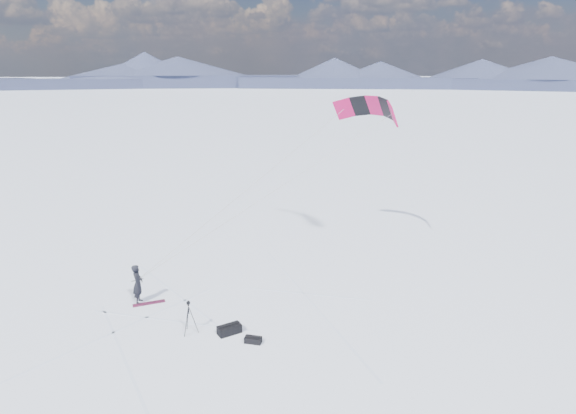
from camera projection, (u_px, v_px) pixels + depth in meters
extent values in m
plane|color=white|center=(189.00, 329.00, 20.17)|extent=(1800.00, 1800.00, 0.00)
cube|color=#1D2239|center=(528.00, 83.00, 291.28)|extent=(145.33, 128.71, 6.36)
cone|color=#1D2239|center=(529.00, 78.00, 290.42)|extent=(89.94, 89.94, 8.00)
cube|color=#1D2239|center=(371.00, 82.00, 321.69)|extent=(156.07, 96.69, 6.36)
cone|color=#1D2239|center=(371.00, 77.00, 320.82)|extent=(82.96, 82.96, 8.00)
cube|color=#1D2239|center=(230.00, 82.00, 325.23)|extent=(152.94, 56.08, 6.36)
cone|color=#1D2239|center=(229.00, 77.00, 324.37)|extent=(68.60, 68.60, 8.00)
cube|color=#1D2239|center=(78.00, 83.00, 301.59)|extent=(156.25, 77.25, 6.36)
cone|color=#1D2239|center=(78.00, 77.00, 300.72)|extent=(76.64, 76.64, 8.00)
cube|color=silver|center=(29.00, 407.00, 15.49)|extent=(6.00, 0.12, 0.01)
cube|color=silver|center=(98.00, 361.00, 17.97)|extent=(3.52, 7.29, 0.01)
cube|color=silver|center=(150.00, 325.00, 20.45)|extent=(6.45, 7.79, 0.01)
cube|color=silver|center=(191.00, 298.00, 22.92)|extent=(11.66, 3.07, 0.01)
cube|color=silver|center=(237.00, 363.00, 17.84)|extent=(1.27, 5.91, 0.01)
cube|color=silver|center=(273.00, 327.00, 20.31)|extent=(6.52, 4.83, 0.01)
imported|color=black|center=(139.00, 302.00, 22.51)|extent=(0.50, 0.72, 1.87)
cube|color=maroon|center=(149.00, 303.00, 22.38)|extent=(1.49, 0.54, 0.04)
cylinder|color=black|center=(194.00, 320.00, 19.72)|extent=(0.38, 0.08, 1.23)
cylinder|color=black|center=(188.00, 318.00, 19.86)|extent=(0.17, 0.37, 1.23)
cylinder|color=black|center=(186.00, 322.00, 19.56)|extent=(0.26, 0.32, 1.23)
cylinder|color=black|center=(189.00, 310.00, 19.59)|extent=(0.04, 0.04, 0.35)
cube|color=black|center=(188.00, 305.00, 19.53)|extent=(0.08, 0.08, 0.05)
cube|color=black|center=(188.00, 303.00, 19.51)|extent=(0.14, 0.11, 0.10)
cylinder|color=black|center=(188.00, 302.00, 19.59)|extent=(0.07, 0.10, 0.07)
cube|color=black|center=(229.00, 329.00, 19.79)|extent=(1.06, 0.77, 0.36)
cylinder|color=black|center=(229.00, 325.00, 19.74)|extent=(0.89, 0.41, 0.09)
cube|color=black|center=(253.00, 340.00, 19.13)|extent=(0.74, 0.56, 0.25)
cylinder|color=black|center=(253.00, 337.00, 19.09)|extent=(0.61, 0.32, 0.08)
cube|color=#AD0D47|center=(392.00, 114.00, 25.89)|extent=(0.78, 1.29, 1.41)
cube|color=black|center=(386.00, 108.00, 26.81)|extent=(0.73, 1.31, 1.28)
cube|color=#AD0D47|center=(375.00, 106.00, 27.73)|extent=(1.02, 1.27, 1.13)
cube|color=black|center=(360.00, 106.00, 28.53)|extent=(1.26, 1.14, 1.28)
cube|color=#AD0D47|center=(344.00, 109.00, 29.14)|extent=(1.43, 0.91, 1.41)
cylinder|color=gray|center=(275.00, 190.00, 24.04)|extent=(13.48, 3.44, 7.10)
cylinder|color=gray|center=(255.00, 183.00, 25.67)|extent=(11.93, 7.17, 7.10)
cylinder|color=black|center=(137.00, 280.00, 22.20)|extent=(0.52, 0.24, 0.03)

